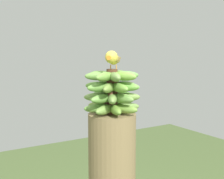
# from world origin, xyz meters

# --- Properties ---
(banana_bunch) EXTENTS (0.28, 0.28, 0.22)m
(banana_bunch) POSITION_xyz_m (-0.00, -0.00, 1.47)
(banana_bunch) COLOR #4C2D1E
(banana_bunch) RESTS_ON banana_tree
(perched_bird) EXTENTS (0.18, 0.17, 0.09)m
(perched_bird) POSITION_xyz_m (-0.00, -0.01, 1.64)
(perched_bird) COLOR #C68933
(perched_bird) RESTS_ON banana_bunch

